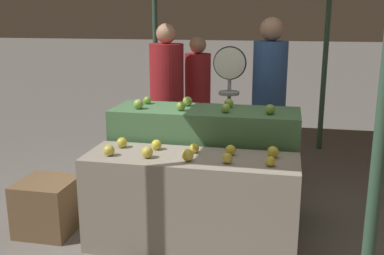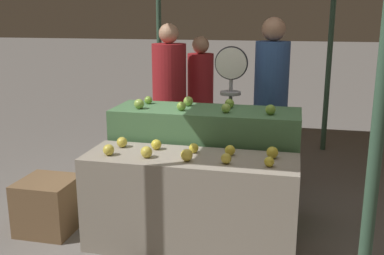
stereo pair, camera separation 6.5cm
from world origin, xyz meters
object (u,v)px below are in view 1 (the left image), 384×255
(person_customer_right, at_px, (167,88))
(person_customer_left, at_px, (198,91))
(produce_scale, at_px, (229,88))
(wooden_crate_side, at_px, (48,206))
(person_vendor_at_scale, at_px, (269,92))

(person_customer_right, bearing_deg, person_customer_left, -128.25)
(produce_scale, xyz_separation_m, wooden_crate_side, (-1.38, -1.11, -0.89))
(person_vendor_at_scale, height_order, wooden_crate_side, person_vendor_at_scale)
(person_customer_right, distance_m, wooden_crate_side, 2.00)
(produce_scale, bearing_deg, person_customer_right, 140.88)
(wooden_crate_side, bearing_deg, person_customer_left, 67.88)
(wooden_crate_side, bearing_deg, produce_scale, 38.68)
(person_vendor_at_scale, xyz_separation_m, person_customer_right, (-1.18, 0.39, -0.06))
(person_vendor_at_scale, relative_size, wooden_crate_side, 3.92)
(person_customer_right, bearing_deg, wooden_crate_side, 71.69)
(person_customer_left, relative_size, wooden_crate_side, 3.42)
(person_vendor_at_scale, relative_size, person_customer_right, 1.04)
(person_customer_right, bearing_deg, person_vendor_at_scale, 161.66)
(produce_scale, bearing_deg, person_customer_left, 116.79)
(produce_scale, relative_size, wooden_crate_side, 3.33)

